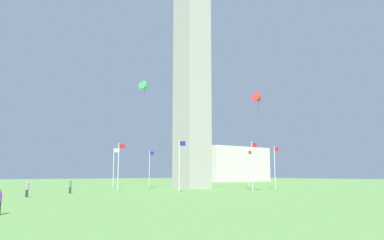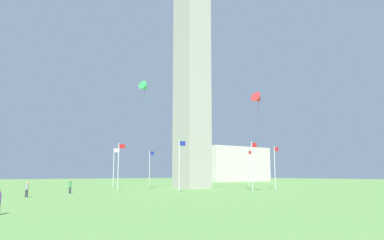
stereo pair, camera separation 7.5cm
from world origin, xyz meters
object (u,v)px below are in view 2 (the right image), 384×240
at_px(flagpole_se, 114,166).
at_px(flagpole_s, 119,164).
at_px(flagpole_nw, 275,165).
at_px(flagpole_w, 252,164).
at_px(person_green_shirt, 70,187).
at_px(flagpole_n, 249,166).
at_px(flagpole_ne, 201,167).
at_px(flagpole_sw, 180,163).
at_px(person_gray_shirt, 27,189).
at_px(flagpole_e, 150,167).
at_px(kite_green_delta, 145,87).
at_px(kite_red_delta, 258,99).
at_px(obelisk_monument, 192,63).
at_px(distant_building, 229,164).

distance_m(flagpole_se, flagpole_s, 10.71).
bearing_deg(flagpole_nw, flagpole_w, -157.50).
bearing_deg(person_green_shirt, flagpole_n, 3.22).
height_order(flagpole_ne, flagpole_sw, same).
distance_m(flagpole_nw, person_gray_shirt, 38.93).
relative_size(flagpole_e, person_gray_shirt, 4.24).
xyz_separation_m(flagpole_ne, kite_green_delta, (-21.30, -12.74, 11.68)).
height_order(flagpole_se, kite_red_delta, kite_red_delta).
relative_size(person_green_shirt, person_gray_shirt, 1.03).
height_order(obelisk_monument, kite_red_delta, obelisk_monument).
relative_size(flagpole_n, kite_red_delta, 2.18).
bearing_deg(flagpole_nw, person_green_shirt, 168.48).
distance_m(flagpole_ne, person_green_shirt, 35.05).
xyz_separation_m(flagpole_n, person_green_shirt, (-36.42, -3.31, -3.06)).
xyz_separation_m(obelisk_monument, flagpole_s, (-13.93, 0.00, -18.34)).
bearing_deg(person_green_shirt, flagpole_ne, 20.26).
relative_size(obelisk_monument, flagpole_n, 6.29).
height_order(flagpole_se, person_gray_shirt, flagpole_se).
xyz_separation_m(person_green_shirt, kite_green_delta, (11.02, 0.46, 14.74)).
height_order(flagpole_se, flagpole_sw, same).
xyz_separation_m(flagpole_sw, distant_building, (55.12, 48.57, 1.54)).
distance_m(flagpole_sw, kite_red_delta, 15.27).
distance_m(flagpole_e, kite_green_delta, 23.45).
xyz_separation_m(flagpole_se, flagpole_nw, (19.80, -19.80, 0.00)).
height_order(person_green_shirt, distant_building, distant_building).
height_order(flagpole_n, flagpole_se, same).
xyz_separation_m(flagpole_n, flagpole_nw, (-4.10, -9.90, 0.00)).
bearing_deg(flagpole_se, person_green_shirt, -133.48).
height_order(obelisk_monument, flagpole_n, obelisk_monument).
distance_m(flagpole_s, person_green_shirt, 9.55).
distance_m(person_green_shirt, distant_building, 79.74).
bearing_deg(flagpole_s, person_gray_shirt, -151.65).
bearing_deg(flagpole_s, person_green_shirt, -158.55).
xyz_separation_m(flagpole_nw, kite_red_delta, (-8.74, -4.48, 9.54)).
distance_m(flagpole_e, flagpole_nw, 25.87).
bearing_deg(kite_green_delta, flagpole_ne, 30.89).
distance_m(flagpole_ne, flagpole_w, 25.87).
xyz_separation_m(obelisk_monument, flagpole_e, (0.07, 14.00, -18.34)).
xyz_separation_m(person_green_shirt, kite_red_delta, (23.58, -11.07, 12.60)).
height_order(flagpole_e, flagpole_w, same).
bearing_deg(flagpole_ne, flagpole_sw, -135.00).
bearing_deg(person_gray_shirt, flagpole_w, -29.27).
height_order(obelisk_monument, flagpole_e, obelisk_monument).
distance_m(flagpole_n, kite_green_delta, 28.10).
bearing_deg(person_gray_shirt, flagpole_n, -6.97).
bearing_deg(flagpole_n, kite_green_delta, -173.61).
xyz_separation_m(flagpole_w, person_green_shirt, (-22.42, 10.69, -3.06)).
relative_size(flagpole_n, flagpole_se, 1.00).
bearing_deg(person_green_shirt, flagpole_w, -27.46).
relative_size(flagpole_w, person_gray_shirt, 4.24).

